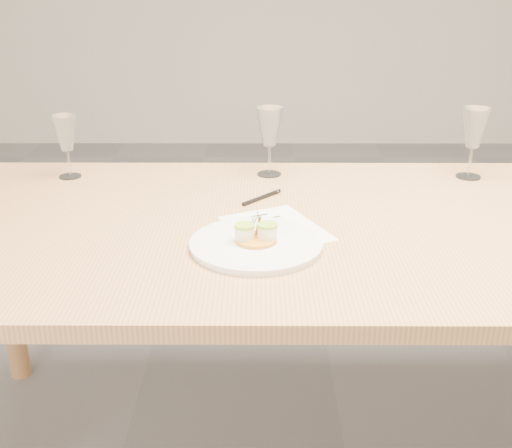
{
  "coord_description": "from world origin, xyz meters",
  "views": [
    {
      "loc": [
        -0.26,
        -1.49,
        1.36
      ],
      "look_at": [
        -0.27,
        -0.14,
        0.8
      ],
      "focal_mm": 45.0,
      "sensor_mm": 36.0,
      "label": 1
    }
  ],
  "objects_px": {
    "dining_table": "(361,246)",
    "wine_glass_2": "(474,129)",
    "recipe_sheet": "(275,228)",
    "wine_glass_1": "(270,128)",
    "wine_glass_0": "(66,134)",
    "dinner_plate": "(256,243)",
    "ballpoint_pen": "(262,197)"
  },
  "relations": [
    {
      "from": "dining_table",
      "to": "wine_glass_2",
      "type": "distance_m",
      "value": 0.56
    },
    {
      "from": "recipe_sheet",
      "to": "wine_glass_2",
      "type": "distance_m",
      "value": 0.73
    },
    {
      "from": "wine_glass_0",
      "to": "wine_glass_2",
      "type": "xyz_separation_m",
      "value": [
        1.2,
        0.0,
        0.02
      ]
    },
    {
      "from": "dinner_plate",
      "to": "wine_glass_1",
      "type": "distance_m",
      "value": 0.56
    },
    {
      "from": "ballpoint_pen",
      "to": "wine_glass_2",
      "type": "relative_size",
      "value": 0.56
    },
    {
      "from": "dinner_plate",
      "to": "wine_glass_2",
      "type": "relative_size",
      "value": 1.44
    },
    {
      "from": "ballpoint_pen",
      "to": "wine_glass_0",
      "type": "bearing_deg",
      "value": 113.91
    },
    {
      "from": "wine_glass_1",
      "to": "wine_glass_0",
      "type": "bearing_deg",
      "value": -177.65
    },
    {
      "from": "dinner_plate",
      "to": "ballpoint_pen",
      "type": "distance_m",
      "value": 0.32
    },
    {
      "from": "recipe_sheet",
      "to": "wine_glass_1",
      "type": "relative_size",
      "value": 1.55
    },
    {
      "from": "recipe_sheet",
      "to": "wine_glass_2",
      "type": "bearing_deg",
      "value": 8.56
    },
    {
      "from": "dinner_plate",
      "to": "wine_glass_1",
      "type": "relative_size",
      "value": 1.47
    },
    {
      "from": "wine_glass_0",
      "to": "recipe_sheet",
      "type": "bearing_deg",
      "value": -33.3
    },
    {
      "from": "ballpoint_pen",
      "to": "wine_glass_2",
      "type": "xyz_separation_m",
      "value": [
        0.62,
        0.19,
        0.14
      ]
    },
    {
      "from": "wine_glass_0",
      "to": "dinner_plate",
      "type": "bearing_deg",
      "value": -42.29
    },
    {
      "from": "dinner_plate",
      "to": "recipe_sheet",
      "type": "distance_m",
      "value": 0.12
    },
    {
      "from": "dining_table",
      "to": "dinner_plate",
      "type": "xyz_separation_m",
      "value": [
        -0.27,
        -0.16,
        0.08
      ]
    },
    {
      "from": "recipe_sheet",
      "to": "dinner_plate",
      "type": "bearing_deg",
      "value": -138.27
    },
    {
      "from": "recipe_sheet",
      "to": "ballpoint_pen",
      "type": "relative_size",
      "value": 2.71
    },
    {
      "from": "dining_table",
      "to": "wine_glass_0",
      "type": "relative_size",
      "value": 12.74
    },
    {
      "from": "dinner_plate",
      "to": "wine_glass_2",
      "type": "bearing_deg",
      "value": 38.9
    },
    {
      "from": "wine_glass_2",
      "to": "dinner_plate",
      "type": "bearing_deg",
      "value": -141.1
    },
    {
      "from": "dining_table",
      "to": "wine_glass_2",
      "type": "relative_size",
      "value": 11.41
    },
    {
      "from": "wine_glass_1",
      "to": "dining_table",
      "type": "bearing_deg",
      "value": -58.8
    },
    {
      "from": "dining_table",
      "to": "wine_glass_2",
      "type": "xyz_separation_m",
      "value": [
        0.37,
        0.35,
        0.22
      ]
    },
    {
      "from": "wine_glass_1",
      "to": "wine_glass_2",
      "type": "height_order",
      "value": "wine_glass_2"
    },
    {
      "from": "ballpoint_pen",
      "to": "dinner_plate",
      "type": "bearing_deg",
      "value": -140.37
    },
    {
      "from": "dining_table",
      "to": "ballpoint_pen",
      "type": "distance_m",
      "value": 0.31
    },
    {
      "from": "dining_table",
      "to": "wine_glass_1",
      "type": "bearing_deg",
      "value": 121.2
    },
    {
      "from": "recipe_sheet",
      "to": "wine_glass_0",
      "type": "xyz_separation_m",
      "value": [
        -0.61,
        0.4,
        0.13
      ]
    },
    {
      "from": "wine_glass_2",
      "to": "recipe_sheet",
      "type": "bearing_deg",
      "value": -145.74
    },
    {
      "from": "dinner_plate",
      "to": "wine_glass_0",
      "type": "xyz_separation_m",
      "value": [
        -0.56,
        0.51,
        0.12
      ]
    }
  ]
}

